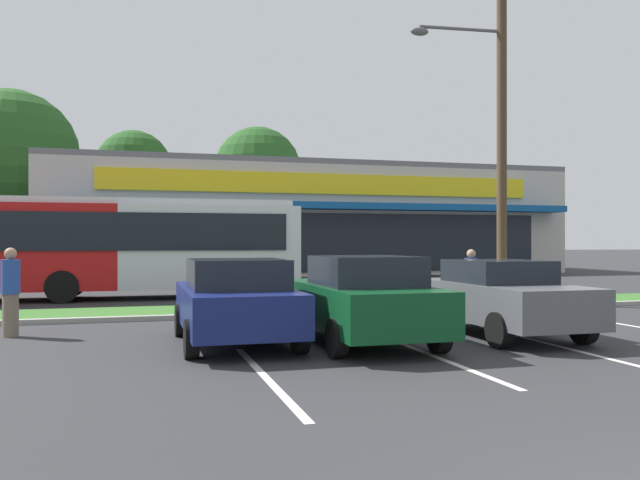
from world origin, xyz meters
name	(u,v)px	position (x,y,z in m)	size (l,w,h in m)	color
grass_median	(288,309)	(0.00, 14.00, 0.06)	(56.00, 2.20, 0.12)	#386B28
curb_lip	(298,313)	(0.00, 12.78, 0.06)	(56.00, 0.24, 0.12)	#99968C
parking_stripe_0	(265,377)	(-2.21, 5.75, 0.00)	(0.12, 4.80, 0.01)	silver
parking_stripe_1	(439,358)	(0.76, 6.44, 0.00)	(0.12, 4.80, 0.01)	silver
parking_stripe_2	(547,343)	(3.35, 7.24, 0.00)	(0.12, 4.80, 0.01)	silver
storefront_building	(304,220)	(5.91, 35.28, 3.17)	(29.51, 11.90, 6.33)	#BCB7AD
tree_left	(11,155)	(-11.68, 42.28, 7.42)	(8.36, 8.36, 11.61)	#473323
tree_mid_left	(134,168)	(-4.16, 47.03, 7.30)	(5.60, 5.60, 10.13)	#473323
tree_mid	(258,170)	(4.59, 43.71, 7.06)	(6.32, 6.32, 10.24)	#473323
utility_pole	(498,103)	(6.56, 14.24, 6.06)	(3.05, 2.40, 11.42)	#4C3826
city_bus	(99,245)	(-5.11, 19.09, 1.77)	(13.01, 2.83, 3.25)	#B71414
car_0	(110,268)	(-5.03, 25.69, 0.76)	(4.38, 1.92, 1.48)	#0C3F1E
car_1	(236,301)	(-2.19, 8.68, 0.79)	(2.01, 4.12, 1.56)	navy
car_4	(362,299)	(0.07, 8.15, 0.82)	(2.01, 4.35, 1.61)	#0C3F1E
car_5	(502,297)	(3.07, 8.32, 0.78)	(1.96, 4.13, 1.50)	#515459
pedestrian_near_bench	(471,282)	(4.23, 11.65, 0.84)	(0.34, 0.34, 1.68)	#726651
pedestrian_by_pole	(11,292)	(-6.31, 10.82, 0.88)	(0.35, 0.35, 1.76)	#726651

